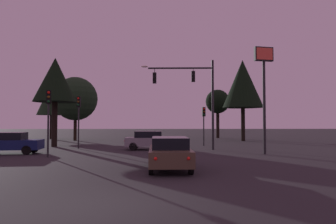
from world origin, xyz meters
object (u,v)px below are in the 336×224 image
object	(u,v)px
car_crossing_right	(9,143)
traffic_signal_mast_arm	(193,89)
traffic_light_corner_right	(48,110)
tree_behind_sign	(52,98)
tree_center_horizon	(243,84)
tree_lot_edge	(76,99)
car_nearside_lane	(170,152)
traffic_light_corner_left	(204,118)
car_crossing_left	(150,140)
store_sign_illuminated	(264,76)
tree_left_far	(218,102)
tree_right_cluster	(55,81)
traffic_light_median	(79,112)

from	to	relation	value
car_crossing_right	traffic_signal_mast_arm	bearing A→B (deg)	12.79
traffic_light_corner_right	tree_behind_sign	size ratio (longest dim) A/B	0.54
tree_center_horizon	tree_lot_edge	size ratio (longest dim) A/B	1.25
tree_behind_sign	tree_center_horizon	size ratio (longest dim) A/B	0.79
car_nearside_lane	tree_lot_edge	world-z (taller)	tree_lot_edge
tree_center_horizon	tree_lot_edge	distance (m)	20.96
traffic_light_corner_left	car_nearside_lane	bearing A→B (deg)	-104.60
car_crossing_right	tree_center_horizon	xyz separation A→B (m)	(20.95, 15.02, 6.21)
tree_lot_edge	car_crossing_left	bearing A→B (deg)	-54.26
traffic_light_corner_right	car_nearside_lane	size ratio (longest dim) A/B	0.94
traffic_light_corner_right	store_sign_illuminated	size ratio (longest dim) A/B	0.57
tree_behind_sign	tree_left_far	size ratio (longest dim) A/B	1.11
store_sign_illuminated	tree_lot_edge	distance (m)	24.99
tree_behind_sign	tree_right_cluster	bearing A→B (deg)	-69.76
traffic_signal_mast_arm	car_crossing_right	world-z (taller)	traffic_signal_mast_arm
car_nearside_lane	tree_right_cluster	world-z (taller)	tree_right_cluster
tree_center_horizon	traffic_light_corner_right	bearing A→B (deg)	-135.39
traffic_light_corner_left	car_crossing_right	xyz separation A→B (m)	(-14.95, -7.27, -1.87)
traffic_light_median	tree_behind_sign	world-z (taller)	tree_behind_sign
store_sign_illuminated	tree_behind_sign	size ratio (longest dim) A/B	0.96
tree_behind_sign	tree_right_cluster	xyz separation A→B (m)	(5.03, -13.65, 0.57)
tree_right_cluster	tree_lot_edge	xyz separation A→B (m)	(-0.81, 10.06, -0.90)
car_nearside_lane	tree_left_far	bearing A→B (deg)	74.73
car_nearside_lane	tree_center_horizon	size ratio (longest dim) A/B	0.46
traffic_light_corner_right	car_nearside_lane	xyz separation A→B (m)	(7.59, -5.35, -2.25)
traffic_light_corner_left	tree_left_far	world-z (taller)	tree_left_far
traffic_light_median	tree_left_far	distance (m)	24.14
traffic_signal_mast_arm	traffic_light_corner_left	xyz separation A→B (m)	(1.51, 4.22, -2.36)
traffic_light_median	car_crossing_left	world-z (taller)	traffic_light_median
traffic_signal_mast_arm	car_nearside_lane	bearing A→B (deg)	-102.51
traffic_light_corner_left	traffic_light_median	xyz separation A→B (m)	(-11.23, -2.89, 0.50)
traffic_light_corner_left	tree_center_horizon	distance (m)	10.72
traffic_light_corner_right	tree_center_horizon	xyz separation A→B (m)	(17.45, 17.21, 3.95)
tree_right_cluster	traffic_signal_mast_arm	bearing A→B (deg)	-15.85
tree_behind_sign	tree_right_cluster	world-z (taller)	tree_right_cluster
car_crossing_right	tree_lot_edge	xyz separation A→B (m)	(0.13, 16.66, 4.46)
tree_lot_edge	tree_left_far	bearing A→B (deg)	17.36
tree_behind_sign	tree_lot_edge	bearing A→B (deg)	-40.36
car_crossing_left	store_sign_illuminated	distance (m)	10.20
traffic_signal_mast_arm	tree_center_horizon	bearing A→B (deg)	57.89
traffic_signal_mast_arm	car_crossing_right	distance (m)	14.42
traffic_light_corner_left	car_crossing_right	bearing A→B (deg)	-154.07
traffic_light_corner_right	tree_left_far	xyz separation A→B (m)	(15.84, 24.86, 2.26)
traffic_signal_mast_arm	traffic_light_corner_right	bearing A→B (deg)	-152.16
car_nearside_lane	store_sign_illuminated	bearing A→B (deg)	44.31
store_sign_illuminated	tree_lot_edge	world-z (taller)	tree_lot_edge
traffic_signal_mast_arm	tree_right_cluster	bearing A→B (deg)	164.15
traffic_light_corner_right	car_crossing_left	bearing A→B (deg)	39.86
car_crossing_right	tree_behind_sign	distance (m)	21.21
traffic_signal_mast_arm	car_crossing_right	bearing A→B (deg)	-167.21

